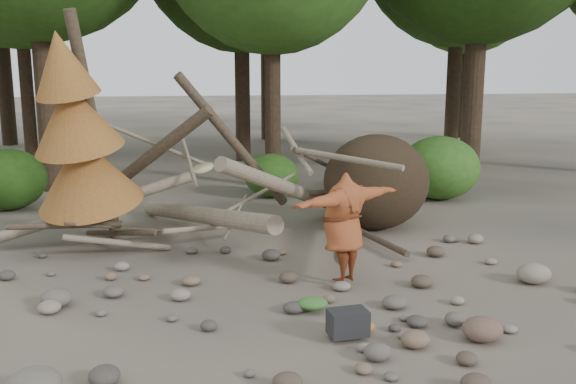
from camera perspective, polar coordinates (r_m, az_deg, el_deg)
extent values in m
plane|color=#514C44|center=(9.06, -1.14, -10.67)|extent=(120.00, 120.00, 0.00)
ellipsoid|color=#332619|center=(13.35, 7.85, 0.89)|extent=(2.20, 1.87, 1.98)
cylinder|color=gray|center=(12.38, -7.73, -2.03)|extent=(2.61, 5.11, 1.08)
cylinder|color=gray|center=(12.91, 0.24, 0.23)|extent=(3.18, 3.71, 1.90)
cylinder|color=brown|center=(13.16, -13.07, 2.36)|extent=(3.08, 1.91, 2.49)
cylinder|color=gray|center=(12.49, 4.32, -2.77)|extent=(1.13, 4.98, 0.43)
cylinder|color=brown|center=(13.26, -4.85, 4.42)|extent=(2.39, 1.03, 2.89)
cylinder|color=gray|center=(12.80, -16.74, -1.27)|extent=(3.71, 0.86, 1.20)
cylinder|color=#4C3F30|center=(12.34, -14.69, -3.54)|extent=(1.52, 1.70, 0.49)
cylinder|color=gray|center=(13.06, -2.49, -0.10)|extent=(1.57, 0.85, 0.69)
cylinder|color=#4C3F30|center=(13.70, 3.98, 2.13)|extent=(1.92, 1.25, 1.10)
cylinder|color=gray|center=(12.69, -8.75, 2.65)|extent=(0.37, 1.42, 0.85)
cylinder|color=#4C3F30|center=(12.40, 7.31, -3.90)|extent=(0.79, 2.54, 0.12)
cylinder|color=gray|center=(11.82, -6.74, -3.14)|extent=(1.78, 1.11, 0.29)
cylinder|color=#4C3F30|center=(12.36, -16.82, 5.34)|extent=(0.67, 1.13, 4.35)
cone|color=brown|center=(12.17, -17.58, 1.87)|extent=(2.06, 2.13, 1.86)
cone|color=brown|center=(11.86, -18.54, 6.46)|extent=(1.71, 1.78, 1.65)
cone|color=brown|center=(11.66, -19.46, 10.76)|extent=(1.23, 1.30, 1.41)
cylinder|color=#38281C|center=(18.33, -21.12, 14.05)|extent=(0.56, 0.56, 8.96)
cylinder|color=#38281C|center=(17.65, -1.39, 11.96)|extent=(0.44, 0.44, 7.14)
cylinder|color=#38281C|center=(19.85, 16.49, 14.79)|extent=(0.60, 0.60, 9.45)
cylinder|color=#38281C|center=(22.54, -22.43, 11.54)|extent=(0.42, 0.42, 7.56)
cylinder|color=#38281C|center=(22.60, -4.13, 13.59)|extent=(0.52, 0.52, 8.54)
cylinder|color=#38281C|center=(23.89, 14.67, 12.64)|extent=(0.50, 0.50, 8.12)
cylinder|color=#38281C|center=(29.50, -24.21, 13.23)|extent=(0.62, 0.62, 9.66)
cylinder|color=#38281C|center=(29.01, -1.91, 13.34)|extent=(0.54, 0.54, 8.75)
cylinder|color=#38281C|center=(30.76, 15.51, 11.98)|extent=(0.46, 0.46, 7.84)
ellipsoid|color=#234813|center=(16.42, -23.68, 1.04)|extent=(1.80, 1.80, 1.44)
ellipsoid|color=#2E5C1A|center=(16.48, -1.49, 1.48)|extent=(1.40, 1.40, 1.12)
ellipsoid|color=#396C21|center=(16.66, 13.34, 2.12)|extent=(2.00, 2.00, 1.60)
imported|color=brown|center=(9.87, 4.97, -3.13)|extent=(2.10, 1.55, 1.71)
cylinder|color=tan|center=(8.85, -7.57, 2.13)|extent=(0.38, 0.39, 0.16)
cube|color=black|center=(8.23, 5.34, -11.86)|extent=(0.52, 0.38, 0.32)
ellipsoid|color=#3A6F2C|center=(9.05, 2.19, -10.15)|extent=(0.43, 0.36, 0.16)
ellipsoid|color=#B7701F|center=(8.43, 6.66, -12.09)|extent=(0.30, 0.25, 0.11)
ellipsoid|color=#686257|center=(7.35, -21.65, -15.60)|extent=(0.56, 0.51, 0.34)
ellipsoid|color=brown|center=(8.51, 16.90, -11.58)|extent=(0.51, 0.46, 0.31)
ellipsoid|color=gray|center=(10.85, 21.02, -6.77)|extent=(0.53, 0.48, 0.32)
ellipsoid|color=#645C54|center=(9.79, -19.87, -8.82)|extent=(0.45, 0.41, 0.27)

